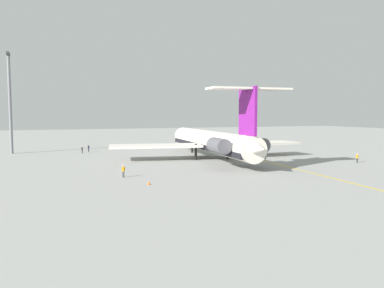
{
  "coord_description": "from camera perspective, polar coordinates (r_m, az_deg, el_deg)",
  "views": [
    {
      "loc": [
        -68.43,
        40.82,
        9.23
      ],
      "look_at": [
        1.55,
        12.58,
        3.19
      ],
      "focal_mm": 34.78,
      "sensor_mm": 36.0,
      "label": 1
    }
  ],
  "objects": [
    {
      "name": "ground",
      "position": [
        80.21,
        8.79,
        -2.09
      ],
      "size": [
        338.78,
        338.78,
        0.0
      ],
      "primitive_type": "plane",
      "color": "gray"
    },
    {
      "name": "main_jetliner",
      "position": [
        76.02,
        3.09,
        0.4
      ],
      "size": [
        46.67,
        41.31,
        13.58
      ],
      "rotation": [
        0.0,
        0.0,
        -0.08
      ],
      "color": "silver",
      "rests_on": "ground"
    },
    {
      "name": "ground_crew_near_nose",
      "position": [
        91.76,
        -16.5,
        -0.7
      ],
      "size": [
        0.29,
        0.37,
        1.73
      ],
      "rotation": [
        0.0,
        0.0,
        5.64
      ],
      "color": "black",
      "rests_on": "ground"
    },
    {
      "name": "ground_crew_near_tail",
      "position": [
        55.41,
        -10.47,
        -3.87
      ],
      "size": [
        0.29,
        0.45,
        1.83
      ],
      "rotation": [
        0.0,
        0.0,
        5.97
      ],
      "color": "black",
      "rests_on": "ground"
    },
    {
      "name": "ground_crew_portside",
      "position": [
        95.11,
        -15.57,
        -0.52
      ],
      "size": [
        0.27,
        0.39,
        1.68
      ],
      "rotation": [
        0.0,
        0.0,
        0.46
      ],
      "color": "black",
      "rests_on": "ground"
    },
    {
      "name": "ground_crew_starboard",
      "position": [
        77.54,
        24.01,
        -1.81
      ],
      "size": [
        0.29,
        0.44,
        1.8
      ],
      "rotation": [
        0.0,
        0.0,
        2.81
      ],
      "color": "black",
      "rests_on": "ground"
    },
    {
      "name": "safety_cone_nose",
      "position": [
        49.37,
        -6.63,
        -5.91
      ],
      "size": [
        0.4,
        0.4,
        0.55
      ],
      "primitive_type": "cone",
      "color": "#EA590F",
      "rests_on": "ground"
    },
    {
      "name": "taxiway_centreline",
      "position": [
        81.81,
        8.56,
        -1.95
      ],
      "size": [
        107.35,
        10.17,
        0.01
      ],
      "primitive_type": "cube",
      "rotation": [
        0.0,
        0.0,
        -0.09
      ],
      "color": "gold",
      "rests_on": "ground"
    },
    {
      "name": "light_mast",
      "position": [
        96.86,
        -26.15,
        6.3
      ],
      "size": [
        4.0,
        0.7,
        23.46
      ],
      "color": "slate",
      "rests_on": "ground"
    }
  ]
}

